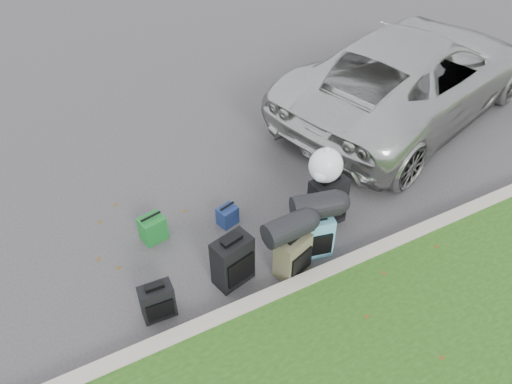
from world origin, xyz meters
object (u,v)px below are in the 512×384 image
suitcase_small_black (157,301)px  suitcase_olive (293,255)px  suitcase_teal (316,236)px  suv (413,74)px  tote_navy (227,216)px  suitcase_large_black_left (233,261)px  suitcase_large_black_right (327,202)px  tote_green (153,229)px

suitcase_small_black → suitcase_olive: 1.61m
suitcase_olive → suitcase_teal: size_ratio=0.98×
suitcase_olive → suv: bearing=12.2°
suitcase_olive → tote_navy: 1.16m
suitcase_large_black_left → suitcase_large_black_right: bearing=-2.0°
suv → suitcase_large_black_right: size_ratio=7.48×
suitcase_small_black → suitcase_large_black_right: 2.47m
suitcase_large_black_left → tote_navy: (0.35, 0.89, -0.19)m
suitcase_large_black_left → suv: bearing=10.8°
suitcase_olive → suitcase_large_black_right: suitcase_large_black_right is taller
suitcase_large_black_left → suitcase_teal: size_ratio=1.13×
suv → tote_green: 4.99m
suv → suitcase_olive: 4.23m
suitcase_small_black → tote_green: suitcase_small_black is taller
suitcase_large_black_right → tote_navy: 1.31m
suv → suitcase_large_black_left: 4.72m
suitcase_large_black_left → tote_green: 1.25m
suitcase_teal → tote_navy: 1.22m
suitcase_large_black_right → tote_green: bearing=154.4°
tote_navy → suitcase_small_black: bearing=-159.5°
suitcase_olive → suitcase_large_black_right: 0.99m
suitcase_teal → suitcase_olive: bearing=-149.1°
suv → suitcase_large_black_right: 3.24m
suv → tote_green: size_ratio=15.32×
tote_green → tote_navy: 0.97m
tote_green → tote_navy: bearing=-22.5°
tote_navy → tote_green: bearing=152.6°
tote_green → suitcase_small_black: bearing=-117.3°
suitcase_small_black → tote_navy: size_ratio=1.72×
suitcase_small_black → tote_green: size_ratio=1.33×
suv → suitcase_large_black_right: suv is taller
suitcase_large_black_right → tote_green: suitcase_large_black_right is taller
suitcase_olive → suitcase_teal: suitcase_teal is taller
suv → suitcase_olive: size_ratio=9.32×
suitcase_teal → suitcase_small_black: bearing=-167.6°
suitcase_small_black → suitcase_olive: (1.61, -0.15, 0.05)m
suitcase_teal → suitcase_large_black_right: (0.43, 0.40, 0.06)m
suitcase_small_black → suitcase_olive: size_ratio=0.81×
tote_green → tote_navy: (0.95, -0.19, -0.04)m
suitcase_teal → suv: bearing=45.5°
suitcase_olive → suitcase_large_black_right: (0.83, 0.53, 0.07)m
suitcase_large_black_right → tote_green: size_ratio=2.05×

